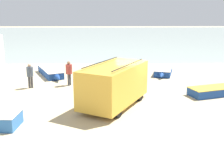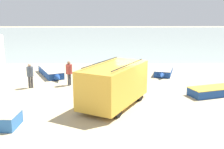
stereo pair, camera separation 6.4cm
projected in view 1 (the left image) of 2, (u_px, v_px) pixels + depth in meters
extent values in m
plane|color=tan|center=(135.00, 98.00, 16.53)|extent=(200.00, 200.00, 0.00)
cube|color=#99A89E|center=(113.00, 35.00, 67.18)|extent=(120.00, 80.00, 0.01)
cube|color=gold|center=(114.00, 83.00, 14.95)|extent=(4.29, 5.37, 2.10)
cube|color=black|center=(132.00, 83.00, 17.25)|extent=(1.82, 1.06, 0.94)
cube|color=#1E232D|center=(131.00, 65.00, 16.91)|extent=(1.73, 0.98, 0.67)
cylinder|color=black|center=(112.00, 91.00, 16.92)|extent=(0.52, 0.70, 0.67)
cylinder|color=black|center=(140.00, 95.00, 16.06)|extent=(0.52, 0.70, 0.67)
cylinder|color=black|center=(86.00, 105.00, 14.28)|extent=(0.52, 0.70, 0.67)
cylinder|color=black|center=(118.00, 111.00, 13.42)|extent=(0.52, 0.70, 0.67)
cylinder|color=black|center=(101.00, 62.00, 15.07)|extent=(1.98, 3.56, 0.05)
cylinder|color=black|center=(128.00, 65.00, 14.30)|extent=(1.98, 3.56, 0.05)
cube|color=navy|center=(50.00, 72.00, 22.81)|extent=(2.96, 4.43, 0.55)
cone|color=navy|center=(58.00, 78.00, 20.52)|extent=(0.87, 1.08, 0.53)
cube|color=silver|center=(50.00, 70.00, 22.76)|extent=(1.14, 0.67, 0.05)
cube|color=silver|center=(50.00, 69.00, 22.74)|extent=(2.99, 4.47, 0.04)
cube|color=#ADA89E|center=(113.00, 74.00, 22.07)|extent=(1.88, 3.80, 0.57)
cone|color=#ADA89E|center=(116.00, 68.00, 24.22)|extent=(0.64, 0.87, 0.54)
cube|color=silver|center=(113.00, 71.00, 22.02)|extent=(1.31, 0.37, 0.05)
cube|color=silver|center=(113.00, 70.00, 22.00)|extent=(1.90, 3.83, 0.04)
cube|color=navy|center=(212.00, 91.00, 17.13)|extent=(3.30, 2.14, 0.52)
cube|color=gold|center=(213.00, 89.00, 17.08)|extent=(0.54, 1.19, 0.05)
cube|color=gold|center=(213.00, 87.00, 17.06)|extent=(3.34, 2.16, 0.04)
cube|color=navy|center=(164.00, 71.00, 23.28)|extent=(2.30, 3.60, 0.52)
cone|color=navy|center=(161.00, 76.00, 21.37)|extent=(0.69, 0.85, 0.49)
cube|color=silver|center=(164.00, 69.00, 23.24)|extent=(1.24, 0.57, 0.05)
cube|color=silver|center=(164.00, 68.00, 23.22)|extent=(2.32, 3.64, 0.04)
cylinder|color=#38383D|center=(69.00, 80.00, 19.42)|extent=(0.17, 0.17, 0.88)
cylinder|color=#38383D|center=(70.00, 79.00, 19.58)|extent=(0.17, 0.17, 0.88)
cylinder|color=#993833|center=(69.00, 69.00, 19.32)|extent=(0.48, 0.48, 0.70)
sphere|color=#8C664C|center=(69.00, 63.00, 19.21)|extent=(0.24, 0.24, 0.24)
cylinder|color=#38383D|center=(29.00, 82.00, 18.76)|extent=(0.16, 0.16, 0.86)
cylinder|color=#38383D|center=(32.00, 82.00, 18.84)|extent=(0.16, 0.16, 0.86)
cylinder|color=#424C5B|center=(30.00, 72.00, 18.62)|extent=(0.47, 0.47, 0.68)
sphere|color=tan|center=(29.00, 65.00, 18.52)|extent=(0.23, 0.23, 0.23)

